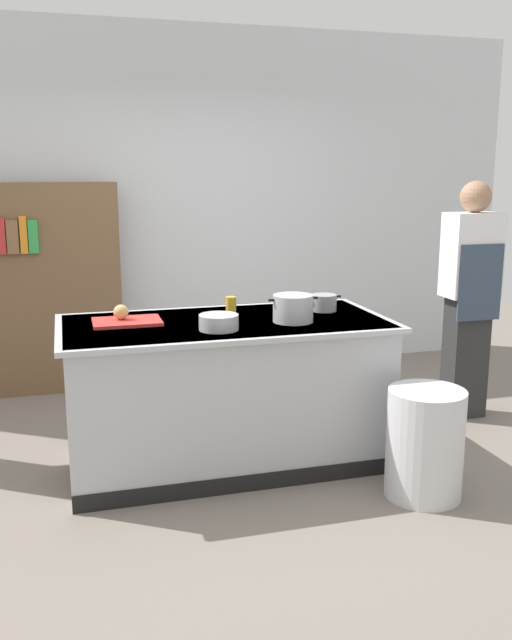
# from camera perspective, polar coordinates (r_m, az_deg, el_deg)

# --- Properties ---
(ground_plane) EXTENTS (10.00, 10.00, 0.00)m
(ground_plane) POSITION_cam_1_polar(r_m,az_deg,el_deg) (4.41, -2.47, -11.59)
(ground_plane) COLOR slate
(back_wall) EXTENTS (6.40, 0.12, 3.00)m
(back_wall) POSITION_cam_1_polar(r_m,az_deg,el_deg) (6.10, -7.23, 9.53)
(back_wall) COLOR silver
(back_wall) RESTS_ON ground_plane
(counter_island) EXTENTS (1.98, 0.98, 0.90)m
(counter_island) POSITION_cam_1_polar(r_m,az_deg,el_deg) (4.24, -2.53, -5.84)
(counter_island) COLOR #B7BABF
(counter_island) RESTS_ON ground_plane
(cutting_board) EXTENTS (0.40, 0.28, 0.02)m
(cutting_board) POSITION_cam_1_polar(r_m,az_deg,el_deg) (4.13, -10.70, -0.14)
(cutting_board) COLOR red
(cutting_board) RESTS_ON counter_island
(onion) EXTENTS (0.09, 0.09, 0.09)m
(onion) POSITION_cam_1_polar(r_m,az_deg,el_deg) (4.15, -11.19, 0.65)
(onion) COLOR tan
(onion) RESTS_ON cutting_board
(stock_pot) EXTENTS (0.31, 0.24, 0.16)m
(stock_pot) POSITION_cam_1_polar(r_m,az_deg,el_deg) (4.10, 3.11, 0.98)
(stock_pot) COLOR #B7BABF
(stock_pot) RESTS_ON counter_island
(sauce_pan) EXTENTS (0.23, 0.16, 0.11)m
(sauce_pan) POSITION_cam_1_polar(r_m,az_deg,el_deg) (4.44, 5.68, 1.45)
(sauce_pan) COLOR #99999E
(sauce_pan) RESTS_ON counter_island
(mixing_bowl) EXTENTS (0.23, 0.23, 0.09)m
(mixing_bowl) POSITION_cam_1_polar(r_m,az_deg,el_deg) (3.90, -3.12, -0.18)
(mixing_bowl) COLOR #B7BABF
(mixing_bowl) RESTS_ON counter_island
(juice_cup) EXTENTS (0.07, 0.07, 0.10)m
(juice_cup) POSITION_cam_1_polar(r_m,az_deg,el_deg) (4.38, -2.10, 1.31)
(juice_cup) COLOR yellow
(juice_cup) RESTS_ON counter_island
(trash_bin) EXTENTS (0.43, 0.43, 0.62)m
(trash_bin) POSITION_cam_1_polar(r_m,az_deg,el_deg) (3.96, 13.89, -9.94)
(trash_bin) COLOR silver
(trash_bin) RESTS_ON ground_plane
(person_chef) EXTENTS (0.38, 0.25, 1.72)m
(person_chef) POSITION_cam_1_polar(r_m,az_deg,el_deg) (5.16, 17.37, 2.03)
(person_chef) COLOR #2D2D2D
(person_chef) RESTS_ON ground_plane
(bookshelf) EXTENTS (1.10, 0.31, 1.70)m
(bookshelf) POSITION_cam_1_polar(r_m,az_deg,el_deg) (5.80, -16.70, 2.54)
(bookshelf) COLOR brown
(bookshelf) RESTS_ON ground_plane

